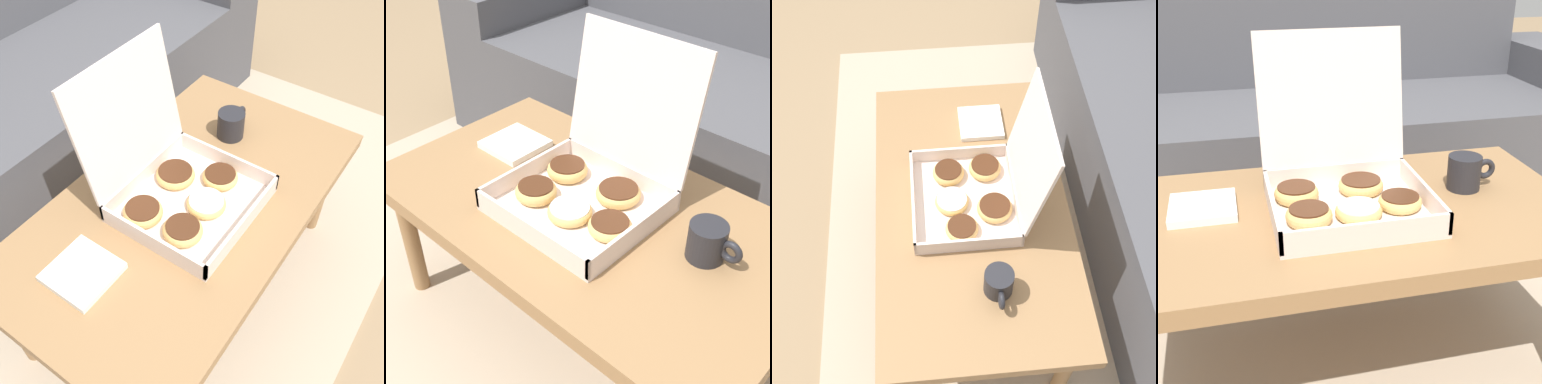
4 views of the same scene
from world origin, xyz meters
The scene contains 6 objects.
ground_plane centered at (0.00, 0.00, 0.00)m, with size 12.00×12.00×0.00m, color #937756.
area_rug centered at (0.00, 0.30, 0.01)m, with size 2.40×1.76×0.01m, color tan.
coffee_table centered at (0.00, -0.07, 0.36)m, with size 1.00×0.57×0.41m.
pastry_box centered at (-0.02, -0.05, 0.46)m, with size 0.34×0.37×0.35m.
coffee_mug centered at (0.28, -0.03, 0.45)m, with size 0.12×0.08×0.08m.
napkin_stack centered at (-0.31, -0.01, 0.41)m, with size 0.14×0.14×0.02m.
Camera 1 is at (-0.62, -0.52, 1.26)m, focal length 42.00 mm.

